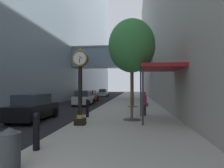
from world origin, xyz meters
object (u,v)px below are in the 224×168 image
trash_bin (9,148)px  car_black_far (34,108)px  bollard_nearest (36,131)px  street_clock (80,83)px  car_white_mid (103,93)px  car_silver_trailing (84,98)px  bollard_third (87,108)px  car_red_near (90,96)px  street_tree_near (132,46)px  street_tree_mid_near (133,56)px  pedestrian_walking (144,103)px

trash_bin → car_black_far: size_ratio=0.24×
bollard_nearest → street_clock: bearing=86.6°
car_white_mid → car_silver_trailing: 20.16m
bollard_third → car_red_near: bearing=102.8°
trash_bin → car_silver_trailing: car_silver_trailing is taller
bollard_nearest → street_tree_near: bearing=63.7°
street_clock → car_red_near: (-3.69, 17.80, -1.60)m
trash_bin → car_silver_trailing: bearing=99.4°
bollard_third → street_tree_mid_near: street_tree_mid_near is taller
bollard_third → street_tree_near: 5.00m
street_tree_near → trash_bin: street_tree_near is taller
street_tree_mid_near → car_black_far: (-6.32, -8.05, -4.53)m
trash_bin → car_silver_trailing: 18.04m
bollard_nearest → bollard_third: size_ratio=1.00×
bollard_nearest → trash_bin: bearing=-86.0°
street_clock → car_white_mid: size_ratio=0.96×
car_white_mid → car_silver_trailing: (0.91, -20.14, 0.03)m
street_tree_mid_near → street_clock: bearing=-105.7°
street_tree_mid_near → trash_bin: 16.38m
car_red_near → car_silver_trailing: size_ratio=1.01×
street_clock → trash_bin: (-0.14, -5.66, -1.72)m
car_black_far → car_white_mid: bearing=90.8°
street_tree_near → pedestrian_walking: bearing=65.8°
pedestrian_walking → street_clock: bearing=-133.4°
bollard_third → car_white_mid: bearing=97.2°
street_clock → bollard_third: bearing=95.4°
street_tree_near → pedestrian_walking: size_ratio=3.70×
street_tree_mid_near → car_red_near: size_ratio=1.57×
street_tree_near → car_silver_trailing: (-5.83, 10.25, -3.87)m
bollard_third → street_clock: bearing=-84.6°
street_tree_mid_near → pedestrian_walking: 7.41m
bollard_third → trash_bin: (0.11, -8.27, -0.09)m
street_tree_mid_near → trash_bin: size_ratio=6.52×
street_tree_near → street_tree_mid_near: bearing=90.0°
pedestrian_walking → street_tree_near: bearing=-114.2°
bollard_nearest → car_red_near: 22.23m
bollard_nearest → car_red_near: (-3.44, 21.96, 0.03)m
car_red_near → car_black_far: (0.10, -16.09, 0.02)m
car_black_far → car_silver_trailing: (0.49, 10.43, 0.02)m
bollard_third → street_tree_mid_near: bearing=67.4°
street_tree_near → trash_bin: 9.03m
street_clock → pedestrian_walking: 5.43m
car_red_near → car_silver_trailing: bearing=-84.0°
street_tree_mid_near → car_black_far: 11.20m
bollard_third → car_white_mid: size_ratio=0.28×
trash_bin → car_white_mid: bearing=95.8°
street_clock → car_white_mid: street_clock is taller
car_silver_trailing → street_clock: bearing=-75.7°
street_tree_mid_near → pedestrian_walking: bearing=-81.7°
street_tree_near → pedestrian_walking: street_tree_near is taller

